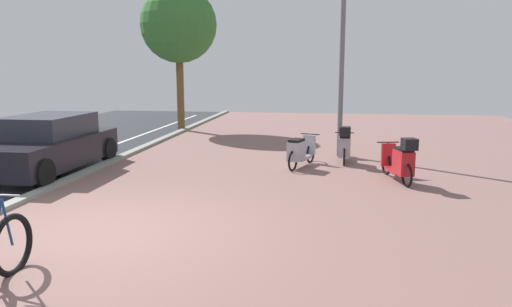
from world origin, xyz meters
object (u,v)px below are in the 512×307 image
scooter_near (300,152)px  parked_car_near (47,145)px  lamp_post (342,49)px  street_tree (179,25)px  scooter_far (344,145)px  scooter_mid (400,161)px

scooter_near → parked_car_near: parked_car_near is taller
parked_car_near → lamp_post: bearing=24.5°
scooter_near → street_tree: size_ratio=0.29×
street_tree → scooter_far: bearing=-43.4°
scooter_near → lamp_post: size_ratio=0.31×
scooter_near → lamp_post: 3.28m
lamp_post → scooter_far: bearing=-83.7°
scooter_far → lamp_post: size_ratio=0.32×
scooter_near → lamp_post: lamp_post is taller
scooter_far → lamp_post: 2.70m
parked_car_near → street_tree: size_ratio=0.73×
scooter_far → parked_car_near: (-7.06, -2.17, 0.18)m
lamp_post → scooter_near: bearing=-119.6°
scooter_mid → street_tree: street_tree is taller
scooter_near → lamp_post: (1.01, 1.78, 2.57)m
scooter_mid → street_tree: (-7.38, 8.01, 3.60)m
scooter_near → scooter_mid: 2.62m
parked_car_near → street_tree: (0.82, 8.07, 3.44)m
scooter_mid → lamp_post: size_ratio=0.32×
scooter_far → lamp_post: lamp_post is taller
lamp_post → parked_car_near: bearing=-155.5°
scooter_near → parked_car_near: size_ratio=0.40×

